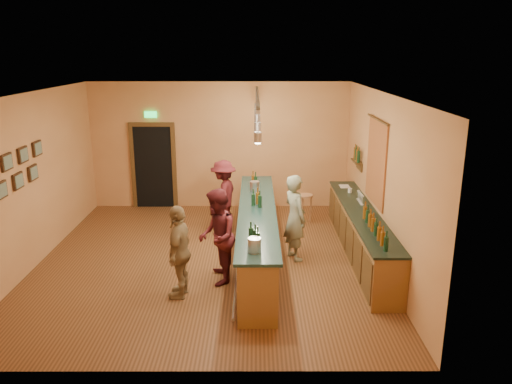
{
  "coord_description": "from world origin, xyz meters",
  "views": [
    {
      "loc": [
        0.9,
        -8.97,
        3.93
      ],
      "look_at": [
        0.91,
        0.2,
        1.32
      ],
      "focal_mm": 35.0,
      "sensor_mm": 36.0,
      "label": 1
    }
  ],
  "objects_px": {
    "customer_a": "(217,237)",
    "customer_b": "(179,251)",
    "bar_stool": "(305,201)",
    "customer_c": "(224,195)",
    "bartender": "(295,218)",
    "back_counter": "(361,233)",
    "tasting_bar": "(257,231)"
  },
  "relations": [
    {
      "from": "bartender",
      "to": "customer_c",
      "type": "bearing_deg",
      "value": 16.25
    },
    {
      "from": "bartender",
      "to": "bar_stool",
      "type": "relative_size",
      "value": 2.45
    },
    {
      "from": "back_counter",
      "to": "bartender",
      "type": "bearing_deg",
      "value": -176.1
    },
    {
      "from": "customer_c",
      "to": "bar_stool",
      "type": "distance_m",
      "value": 1.95
    },
    {
      "from": "customer_b",
      "to": "bar_stool",
      "type": "height_order",
      "value": "customer_b"
    },
    {
      "from": "customer_c",
      "to": "bar_stool",
      "type": "bearing_deg",
      "value": 117.35
    },
    {
      "from": "bartender",
      "to": "customer_c",
      "type": "height_order",
      "value": "bartender"
    },
    {
      "from": "customer_a",
      "to": "bar_stool",
      "type": "distance_m",
      "value": 3.64
    },
    {
      "from": "bartender",
      "to": "bar_stool",
      "type": "distance_m",
      "value": 2.17
    },
    {
      "from": "customer_c",
      "to": "bartender",
      "type": "bearing_deg",
      "value": 56.28
    },
    {
      "from": "tasting_bar",
      "to": "back_counter",
      "type": "bearing_deg",
      "value": 5.09
    },
    {
      "from": "customer_a",
      "to": "bartender",
      "type": "bearing_deg",
      "value": 121.01
    },
    {
      "from": "tasting_bar",
      "to": "bar_stool",
      "type": "bearing_deg",
      "value": 62.6
    },
    {
      "from": "customer_c",
      "to": "bar_stool",
      "type": "height_order",
      "value": "customer_c"
    },
    {
      "from": "back_counter",
      "to": "bartender",
      "type": "height_order",
      "value": "bartender"
    },
    {
      "from": "bartender",
      "to": "bar_stool",
      "type": "height_order",
      "value": "bartender"
    },
    {
      "from": "customer_b",
      "to": "bar_stool",
      "type": "xyz_separation_m",
      "value": [
        2.41,
        3.64,
        -0.24
      ]
    },
    {
      "from": "customer_a",
      "to": "customer_c",
      "type": "relative_size",
      "value": 1.06
    },
    {
      "from": "bartender",
      "to": "customer_b",
      "type": "height_order",
      "value": "bartender"
    },
    {
      "from": "back_counter",
      "to": "tasting_bar",
      "type": "distance_m",
      "value": 2.05
    },
    {
      "from": "customer_a",
      "to": "bar_stool",
      "type": "height_order",
      "value": "customer_a"
    },
    {
      "from": "tasting_bar",
      "to": "customer_b",
      "type": "bearing_deg",
      "value": -131.36
    },
    {
      "from": "back_counter",
      "to": "customer_a",
      "type": "distance_m",
      "value": 2.96
    },
    {
      "from": "customer_a",
      "to": "customer_b",
      "type": "height_order",
      "value": "customer_a"
    },
    {
      "from": "back_counter",
      "to": "tasting_bar",
      "type": "xyz_separation_m",
      "value": [
        -2.03,
        -0.18,
        0.12
      ]
    },
    {
      "from": "customer_a",
      "to": "customer_c",
      "type": "xyz_separation_m",
      "value": [
        -0.06,
        2.73,
        -0.04
      ]
    },
    {
      "from": "customer_b",
      "to": "customer_c",
      "type": "distance_m",
      "value": 3.29
    },
    {
      "from": "bartender",
      "to": "customer_a",
      "type": "bearing_deg",
      "value": 101.09
    },
    {
      "from": "bartender",
      "to": "customer_a",
      "type": "relative_size",
      "value": 1.0
    },
    {
      "from": "bartender",
      "to": "bar_stool",
      "type": "xyz_separation_m",
      "value": [
        0.42,
        2.11,
        -0.3
      ]
    },
    {
      "from": "customer_b",
      "to": "customer_c",
      "type": "xyz_separation_m",
      "value": [
        0.52,
        3.25,
        0.01
      ]
    },
    {
      "from": "tasting_bar",
      "to": "bar_stool",
      "type": "relative_size",
      "value": 7.42
    }
  ]
}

